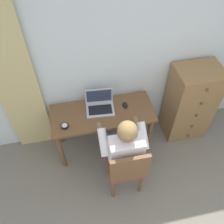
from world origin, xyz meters
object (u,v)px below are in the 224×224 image
Objects in this scene: person_seated at (123,145)px; laptop at (100,105)px; desk at (103,119)px; desk_clock at (65,126)px; dresser at (189,103)px; computer_mouse at (125,105)px; chair at (126,168)px.

person_seated reaches higher than laptop.
desk_clock is (-0.46, -0.13, 0.13)m from desk.
computer_mouse is (-0.90, -0.01, 0.17)m from dresser.
person_seated is (-1.05, -0.54, 0.11)m from dresser.
desk is 0.50m from desk_clock.
dresser is at bearing -0.67° from computer_mouse.
person_seated is at bearing -73.16° from desk.
dresser is 1.28m from chair.
dresser is 0.94× the size of person_seated.
computer_mouse is (0.15, 0.53, 0.06)m from person_seated.
person_seated is (0.00, 0.18, 0.18)m from chair.
desk_clock is (-0.76, -0.17, -0.00)m from computer_mouse.
desk is 1.43× the size of chair.
person_seated reaches higher than desk.
dresser is 3.14× the size of laptop.
computer_mouse is (0.15, 0.72, 0.24)m from chair.
laptop reaches higher than desk.
desk is 3.51× the size of laptop.
chair is 0.77m from computer_mouse.
laptop is 0.50m from desk_clock.
laptop is (-0.16, 0.75, 0.28)m from chair.
desk is at bearing -177.30° from dresser.
desk_clock is at bearing -154.72° from laptop.
laptop reaches higher than computer_mouse.
laptop is at bearing 101.91° from chair.
dresser reaches higher than computer_mouse.
desk is 0.33m from computer_mouse.
desk is at bearing 102.27° from chair.
person_seated is 0.60m from laptop.
dresser is 11.32× the size of computer_mouse.
chair reaches higher than computer_mouse.
desk_clock reaches higher than desk.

